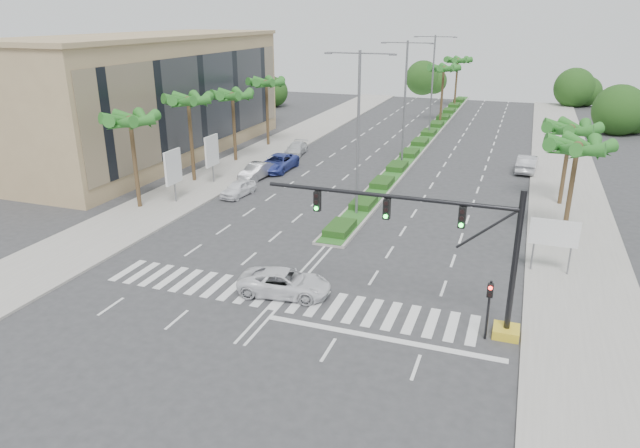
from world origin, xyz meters
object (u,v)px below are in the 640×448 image
at_px(car_parked_a, 238,189).
at_px(car_crossing, 285,283).
at_px(car_parked_b, 256,171).
at_px(car_parked_c, 278,163).
at_px(car_parked_d, 296,149).
at_px(car_right, 527,163).

xyz_separation_m(car_parked_a, car_crossing, (10.68, -15.06, 0.04)).
bearing_deg(car_parked_b, car_crossing, -55.28).
height_order(car_parked_c, car_parked_d, car_parked_c).
bearing_deg(car_parked_a, car_parked_d, 99.87).
bearing_deg(car_parked_d, car_parked_b, -95.09).
bearing_deg(car_parked_d, car_parked_c, -89.05).
bearing_deg(car_parked_a, car_right, 41.97).
relative_size(car_parked_d, car_right, 0.87).
bearing_deg(car_crossing, car_parked_c, 17.16).
bearing_deg(car_parked_c, car_crossing, -64.95).
distance_m(car_parked_a, car_right, 27.86).
distance_m(car_parked_b, car_crossing, 23.42).
distance_m(car_parked_a, car_crossing, 18.47).
height_order(car_parked_b, car_crossing, car_parked_b).
bearing_deg(car_parked_c, car_parked_d, 97.72).
relative_size(car_parked_b, car_parked_c, 0.80).
height_order(car_crossing, car_right, car_right).
xyz_separation_m(car_parked_c, car_crossing, (10.90, -23.77, -0.08)).
distance_m(car_parked_a, car_parked_b, 5.38).
distance_m(car_parked_c, car_parked_d, 6.92).
height_order(car_parked_b, car_parked_c, car_parked_c).
bearing_deg(car_parked_d, car_right, -4.26).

